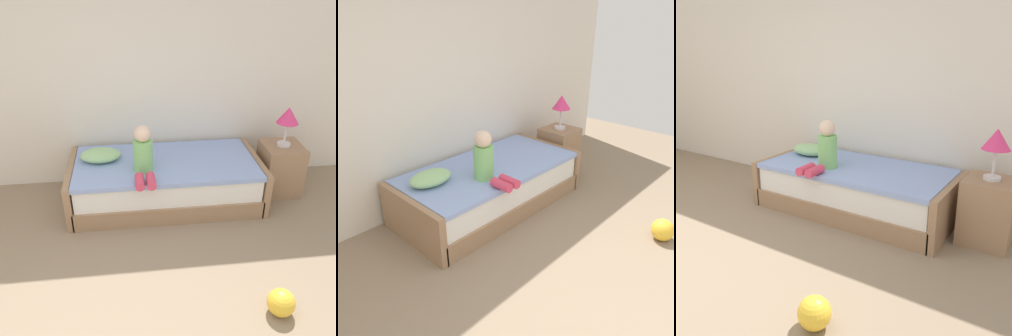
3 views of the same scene
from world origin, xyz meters
TOP-DOWN VIEW (x-y plane):
  - wall_rear at (0.00, 2.60)m, footprint 7.20×0.10m
  - bed at (0.68, 2.00)m, footprint 2.11×1.00m
  - nightstand at (2.03, 2.03)m, footprint 0.44×0.44m
  - table_lamp at (2.03, 2.03)m, footprint 0.24×0.24m
  - child_figure at (0.43, 1.77)m, footprint 0.20×0.51m
  - pillow at (-0.02, 2.10)m, footprint 0.44×0.30m
  - toy_ball at (1.39, 0.31)m, footprint 0.22×0.22m

SIDE VIEW (x-z plane):
  - toy_ball at x=1.39m, z-range 0.00..0.22m
  - bed at x=0.68m, z-range 0.00..0.50m
  - nightstand at x=2.03m, z-range 0.00..0.60m
  - pillow at x=-0.02m, z-range 0.50..0.63m
  - child_figure at x=0.43m, z-range 0.45..0.96m
  - table_lamp at x=2.03m, z-range 0.71..1.16m
  - wall_rear at x=0.00m, z-range 0.00..2.90m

